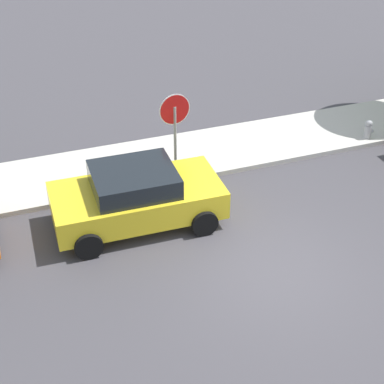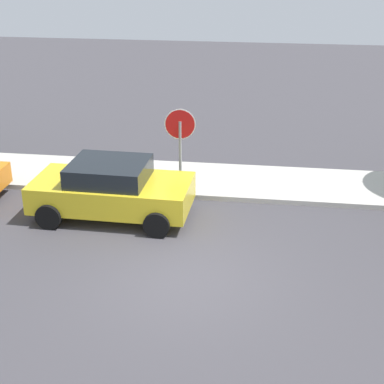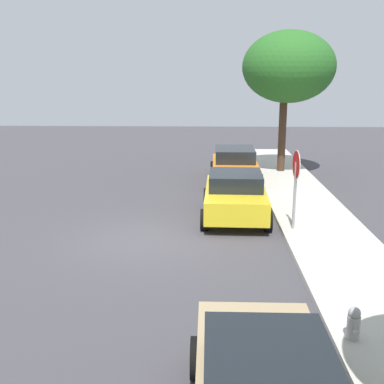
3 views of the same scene
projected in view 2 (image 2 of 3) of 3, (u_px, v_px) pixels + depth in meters
The scene contains 4 objects.
ground_plane at pixel (185, 278), 12.38m from camera, with size 60.00×60.00×0.00m, color #423F44.
sidewalk_curb at pixel (211, 181), 17.10m from camera, with size 32.00×2.50×0.14m, color beige.
stop_sign at pixel (180, 136), 15.72m from camera, with size 0.84×0.08×2.44m.
parked_car_yellow at pixel (112, 189), 14.82m from camera, with size 4.02×2.18×1.47m.
Camera 2 is at (1.60, -10.50, 6.62)m, focal length 55.00 mm.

